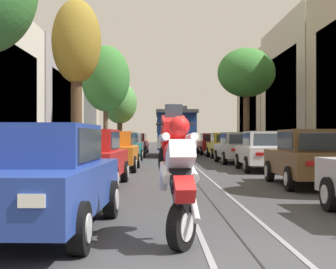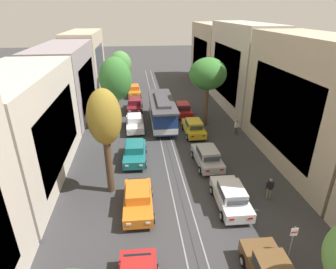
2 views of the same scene
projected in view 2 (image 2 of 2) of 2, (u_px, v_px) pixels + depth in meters
name	position (u px, v px, depth m)	size (l,w,h in m)	color
ground_plane	(168.00, 148.00, 26.11)	(160.00, 160.00, 0.00)	#38383A
trolley_track_rails	(164.00, 132.00, 29.52)	(1.14, 65.79, 0.01)	gray
building_facade_left	(51.00, 96.00, 26.91)	(5.67, 57.49, 9.19)	beige
building_facade_right	(259.00, 81.00, 30.51)	(4.89, 57.49, 10.51)	#BCAD93
parked_car_orange_mid_left	(138.00, 199.00, 17.83)	(2.03, 4.38, 1.58)	orange
parked_car_teal_fourth_left	(135.00, 152.00, 23.72)	(2.14, 4.42, 1.58)	#196B70
parked_car_white_fifth_left	(135.00, 123.00, 29.80)	(2.06, 4.39, 1.58)	silver
parked_car_maroon_sixth_left	(135.00, 105.00, 35.38)	(2.11, 4.41, 1.58)	maroon
parked_car_orange_far_left	(134.00, 91.00, 41.60)	(2.11, 4.41, 1.58)	orange
parked_car_white_mid_right	(231.00, 196.00, 18.11)	(2.09, 4.40, 1.58)	silver
parked_car_silver_fourth_right	(207.00, 157.00, 22.98)	(2.08, 4.40, 1.58)	#B7B7BC
parked_car_yellow_fifth_right	(194.00, 127.00, 28.66)	(2.03, 4.37, 1.58)	gold
parked_car_red_sixth_right	(183.00, 109.00, 33.94)	(2.04, 4.38, 1.58)	red
street_tree_kerb_left_second	(105.00, 120.00, 17.76)	(2.22, 2.04, 7.56)	#4C3826
street_tree_kerb_left_mid	(115.00, 79.00, 28.65)	(3.33, 2.86, 7.64)	brown
street_tree_kerb_left_fourth	(120.00, 65.00, 40.80)	(3.25, 3.15, 6.47)	#4C3826
street_tree_kerb_right_second	(208.00, 74.00, 29.21)	(3.96, 3.64, 7.43)	brown
cable_car_trolley	(162.00, 112.00, 30.29)	(2.59, 9.14, 3.28)	navy
pedestrian_on_left_pavement	(237.00, 126.00, 28.69)	(0.55, 0.34, 1.55)	#4C4233
pedestrian_on_right_pavement	(270.00, 187.00, 18.87)	(0.55, 0.38, 1.57)	slate
street_sign_post	(292.00, 242.00, 13.58)	(0.36, 0.07, 2.49)	slate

